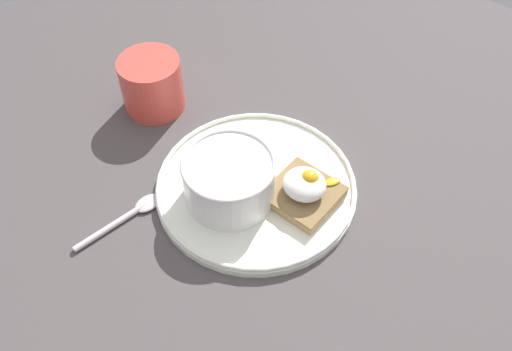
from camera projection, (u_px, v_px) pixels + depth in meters
ground_plane at (256, 195)px, 75.19cm from camera, size 120.00×120.00×2.00cm
plate at (256, 186)px, 73.80cm from camera, size 26.03×26.03×1.60cm
oatmeal_bowl at (229, 179)px, 70.05cm from camera, size 11.62×11.62×6.39cm
toast_slice at (303, 194)px, 71.63cm from camera, size 8.30×8.30×1.53cm
poached_egg at (305, 184)px, 70.03cm from camera, size 5.72×7.32×3.32cm
banana_slice_front at (258, 145)px, 77.00cm from camera, size 3.46×3.58×1.81cm
banana_slice_left at (228, 140)px, 77.74cm from camera, size 3.63×3.69×1.59cm
coffee_mug at (152, 84)px, 81.40cm from camera, size 8.82×8.82×8.15cm
spoon at (129, 215)px, 71.39cm from camera, size 3.53×12.54×0.80cm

